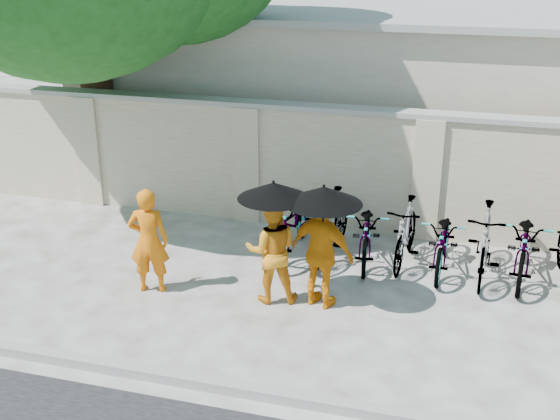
# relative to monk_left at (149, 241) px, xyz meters

# --- Properties ---
(ground) EXTENTS (80.00, 80.00, 0.00)m
(ground) POSITION_rel_monk_left_xyz_m (1.49, -0.24, -0.75)
(ground) COLOR silver
(kerb) EXTENTS (40.00, 0.16, 0.12)m
(kerb) POSITION_rel_monk_left_xyz_m (1.49, -1.94, -0.69)
(kerb) COLOR gray
(kerb) RESTS_ON ground
(compound_wall) EXTENTS (20.00, 0.30, 2.00)m
(compound_wall) POSITION_rel_monk_left_xyz_m (2.49, 2.96, 0.25)
(compound_wall) COLOR beige
(compound_wall) RESTS_ON ground
(building_behind) EXTENTS (14.00, 6.00, 3.20)m
(building_behind) POSITION_rel_monk_left_xyz_m (3.49, 6.76, 0.85)
(building_behind) COLOR beige
(building_behind) RESTS_ON ground
(monk_left) EXTENTS (0.62, 0.48, 1.50)m
(monk_left) POSITION_rel_monk_left_xyz_m (0.00, 0.00, 0.00)
(monk_left) COLOR orange
(monk_left) RESTS_ON ground
(monk_center) EXTENTS (0.84, 0.73, 1.46)m
(monk_center) POSITION_rel_monk_left_xyz_m (1.70, 0.19, -0.02)
(monk_center) COLOR orange
(monk_center) RESTS_ON ground
(parasol_center) EXTENTS (0.94, 0.94, 0.89)m
(parasol_center) POSITION_rel_monk_left_xyz_m (1.75, 0.11, 0.86)
(parasol_center) COLOR black
(parasol_center) RESTS_ON ground
(monk_right) EXTENTS (0.98, 0.64, 1.55)m
(monk_right) POSITION_rel_monk_left_xyz_m (2.38, 0.22, 0.02)
(monk_right) COLOR orange
(monk_right) RESTS_ON ground
(parasol_right) EXTENTS (0.99, 0.99, 0.84)m
(parasol_right) POSITION_rel_monk_left_xyz_m (2.40, 0.14, 0.85)
(parasol_right) COLOR black
(parasol_right) RESTS_ON ground
(bike_0) EXTENTS (0.67, 1.91, 1.00)m
(bike_0) POSITION_rel_monk_left_xyz_m (1.61, 1.73, -0.25)
(bike_0) COLOR gray
(bike_0) RESTS_ON ground
(bike_1) EXTENTS (0.69, 1.79, 1.05)m
(bike_1) POSITION_rel_monk_left_xyz_m (2.17, 1.73, -0.23)
(bike_1) COLOR gray
(bike_1) RESTS_ON ground
(bike_2) EXTENTS (0.81, 1.80, 0.91)m
(bike_2) POSITION_rel_monk_left_xyz_m (2.74, 1.76, -0.30)
(bike_2) COLOR gray
(bike_2) RESTS_ON ground
(bike_3) EXTENTS (0.59, 1.68, 0.99)m
(bike_3) POSITION_rel_monk_left_xyz_m (3.31, 1.82, -0.26)
(bike_3) COLOR gray
(bike_3) RESTS_ON ground
(bike_4) EXTENTS (0.65, 1.74, 0.91)m
(bike_4) POSITION_rel_monk_left_xyz_m (3.87, 1.75, -0.30)
(bike_4) COLOR gray
(bike_4) RESTS_ON ground
(bike_5) EXTENTS (0.58, 1.80, 1.07)m
(bike_5) POSITION_rel_monk_left_xyz_m (4.44, 1.67, -0.22)
(bike_5) COLOR gray
(bike_5) RESTS_ON ground
(bike_6) EXTENTS (0.84, 1.96, 1.00)m
(bike_6) POSITION_rel_monk_left_xyz_m (5.01, 1.81, -0.25)
(bike_6) COLOR gray
(bike_6) RESTS_ON ground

